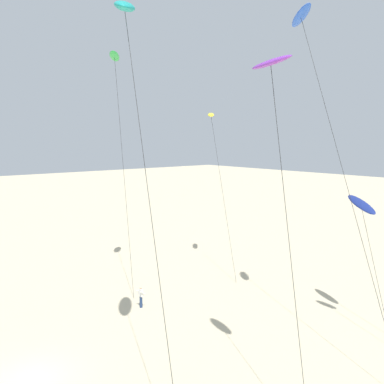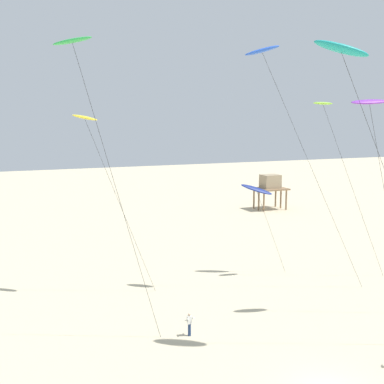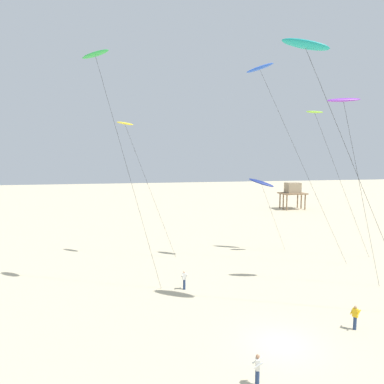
# 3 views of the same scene
# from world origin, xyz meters

# --- Properties ---
(kite_navy) EXTENTS (4.46, 1.99, 9.04)m
(kite_navy) POSITION_xyz_m (7.16, 20.88, 8.29)
(kite_navy) COLOR navy
(kite_navy) RESTS_ON ground
(kite_green) EXTENTS (6.52, 2.81, 20.36)m
(kite_green) POSITION_xyz_m (-11.45, 12.12, 19.82)
(kite_green) COLOR green
(kite_green) RESTS_ON ground
(kite_purple) EXTENTS (5.08, 1.89, 16.67)m
(kite_purple) POSITION_xyz_m (9.25, 8.31, 16.22)
(kite_purple) COLOR purple
(kite_purple) RESTS_ON ground
(kite_yellow) EXTENTS (6.56, 2.76, 15.56)m
(kite_yellow) POSITION_xyz_m (-9.02, 21.33, 15.01)
(kite_yellow) COLOR yellow
(kite_yellow) RESTS_ON ground
(kite_blue) EXTENTS (10.60, 4.13, 21.27)m
(kite_blue) POSITION_xyz_m (4.92, 16.38, 20.56)
(kite_blue) COLOR blue
(kite_blue) RESTS_ON ground
(kite_teal) EXTENTS (9.69, 3.94, 20.16)m
(kite_teal) POSITION_xyz_m (3.31, 4.31, 19.30)
(kite_teal) COLOR teal
(kite_teal) RESTS_ON ground
(kite_lime) EXTENTS (7.33, 2.46, 16.64)m
(kite_lime) POSITION_xyz_m (11.95, 17.23, 16.17)
(kite_lime) COLOR #8CD833
(kite_lime) RESTS_ON ground
(kite_flyer_furthest) EXTENTS (0.57, 0.54, 1.67)m
(kite_flyer_furthest) POSITION_xyz_m (-4.39, 9.90, 0.89)
(kite_flyer_furthest) COLOR navy
(kite_flyer_furthest) RESTS_ON ground
(stilt_house) EXTENTS (5.31, 4.07, 5.79)m
(stilt_house) POSITION_xyz_m (26.87, 50.55, 4.18)
(stilt_house) COLOR #846647
(stilt_house) RESTS_ON ground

